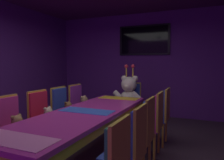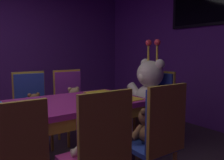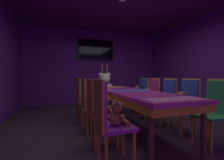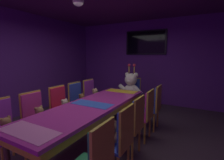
# 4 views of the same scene
# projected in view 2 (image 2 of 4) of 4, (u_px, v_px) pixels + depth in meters

# --- Properties ---
(wall_back) EXTENTS (5.20, 0.12, 2.80)m
(wall_back) POSITION_uv_depth(u_px,v_px,m) (211.00, 42.00, 3.67)
(wall_back) COLOR #59267F
(wall_back) RESTS_ON ground_plane
(chair_left_3) EXTENTS (0.42, 0.41, 0.98)m
(chair_left_3) POSITION_uv_depth(u_px,v_px,m) (31.00, 102.00, 2.97)
(chair_left_3) COLOR #2D47B2
(chair_left_3) RESTS_ON ground_plane
(teddy_left_3) EXTENTS (0.22, 0.29, 0.27)m
(teddy_left_3) POSITION_uv_depth(u_px,v_px,m) (35.00, 106.00, 2.86)
(teddy_left_3) COLOR brown
(teddy_left_3) RESTS_ON chair_left_3
(chair_left_4) EXTENTS (0.42, 0.41, 0.98)m
(chair_left_4) POSITION_uv_depth(u_px,v_px,m) (70.00, 97.00, 3.27)
(chair_left_4) COLOR purple
(chair_left_4) RESTS_ON ground_plane
(teddy_left_4) EXTENTS (0.25, 0.32, 0.30)m
(teddy_left_4) POSITION_uv_depth(u_px,v_px,m) (74.00, 100.00, 3.15)
(teddy_left_4) COLOR tan
(teddy_left_4) RESTS_ON chair_left_4
(chair_right_3) EXTENTS (0.42, 0.41, 0.98)m
(chair_right_3) POSITION_uv_depth(u_px,v_px,m) (100.00, 146.00, 1.57)
(chair_right_3) COLOR #CC338C
(chair_right_3) RESTS_ON ground_plane
(teddy_right_3) EXTENTS (0.22, 0.28, 0.27)m
(teddy_right_3) POSITION_uv_depth(u_px,v_px,m) (90.00, 143.00, 1.69)
(teddy_right_3) COLOR beige
(teddy_right_3) RESTS_ON chair_right_3
(chair_right_4) EXTENTS (0.42, 0.41, 0.98)m
(chair_right_4) POSITION_uv_depth(u_px,v_px,m) (159.00, 131.00, 1.86)
(chair_right_4) COLOR #2D47B2
(chair_right_4) RESTS_ON ground_plane
(teddy_right_4) EXTENTS (0.25, 0.33, 0.31)m
(teddy_right_4) POSITION_uv_depth(u_px,v_px,m) (147.00, 127.00, 1.98)
(teddy_right_4) COLOR brown
(teddy_right_4) RESTS_ON chair_right_4
(throne_chair) EXTENTS (0.41, 0.42, 0.98)m
(throne_chair) POSITION_uv_depth(u_px,v_px,m) (158.00, 100.00, 3.09)
(throne_chair) COLOR #2D47B2
(throne_chair) RESTS_ON ground_plane
(king_teddy_bear) EXTENTS (0.73, 0.57, 0.94)m
(king_teddy_bear) POSITION_uv_depth(u_px,v_px,m) (149.00, 89.00, 2.98)
(king_teddy_bear) COLOR silver
(king_teddy_bear) RESTS_ON throne_chair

